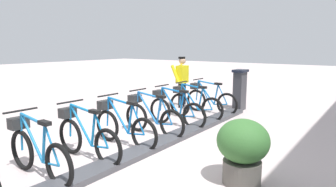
{
  "coord_description": "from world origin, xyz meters",
  "views": [
    {
      "loc": [
        -3.54,
        3.84,
        2.01
      ],
      "look_at": [
        0.5,
        -1.66,
        0.9
      ],
      "focal_mm": 31.47,
      "sensor_mm": 36.0,
      "label": 1
    }
  ],
  "objects_px": {
    "bike_docked_1": "(193,104)",
    "planter_bush": "(243,148)",
    "bike_docked_3": "(151,116)",
    "bike_docked_5": "(85,136)",
    "worker_near_rack": "(182,80)",
    "bike_docked_0": "(209,99)",
    "payment_kiosk": "(240,89)",
    "bike_docked_2": "(174,109)",
    "bike_docked_6": "(36,150)",
    "bike_docked_4": "(122,125)"
  },
  "relations": [
    {
      "from": "bike_docked_0",
      "to": "bike_docked_3",
      "type": "relative_size",
      "value": 1.0
    },
    {
      "from": "payment_kiosk",
      "to": "bike_docked_5",
      "type": "bearing_deg",
      "value": 84.07
    },
    {
      "from": "payment_kiosk",
      "to": "bike_docked_5",
      "type": "distance_m",
      "value": 5.54
    },
    {
      "from": "payment_kiosk",
      "to": "bike_docked_6",
      "type": "distance_m",
      "value": 6.45
    },
    {
      "from": "bike_docked_4",
      "to": "planter_bush",
      "type": "xyz_separation_m",
      "value": [
        -2.62,
        0.17,
        0.11
      ]
    },
    {
      "from": "bike_docked_1",
      "to": "bike_docked_4",
      "type": "xyz_separation_m",
      "value": [
        0.0,
        2.75,
        0.0
      ]
    },
    {
      "from": "bike_docked_0",
      "to": "bike_docked_3",
      "type": "distance_m",
      "value": 2.75
    },
    {
      "from": "bike_docked_3",
      "to": "worker_near_rack",
      "type": "bearing_deg",
      "value": -69.37
    },
    {
      "from": "bike_docked_0",
      "to": "bike_docked_6",
      "type": "bearing_deg",
      "value": 90.0
    },
    {
      "from": "payment_kiosk",
      "to": "bike_docked_1",
      "type": "bearing_deg",
      "value": 72.79
    },
    {
      "from": "bike_docked_5",
      "to": "bike_docked_1",
      "type": "bearing_deg",
      "value": -90.0
    },
    {
      "from": "payment_kiosk",
      "to": "worker_near_rack",
      "type": "xyz_separation_m",
      "value": [
        1.67,
        0.77,
        0.24
      ]
    },
    {
      "from": "bike_docked_5",
      "to": "bike_docked_6",
      "type": "xyz_separation_m",
      "value": [
        0.0,
        0.92,
        0.0
      ]
    },
    {
      "from": "bike_docked_2",
      "to": "bike_docked_6",
      "type": "relative_size",
      "value": 1.0
    },
    {
      "from": "bike_docked_5",
      "to": "payment_kiosk",
      "type": "bearing_deg",
      "value": -95.93
    },
    {
      "from": "bike_docked_3",
      "to": "bike_docked_5",
      "type": "relative_size",
      "value": 1.0
    },
    {
      "from": "bike_docked_1",
      "to": "bike_docked_3",
      "type": "distance_m",
      "value": 1.83
    },
    {
      "from": "bike_docked_1",
      "to": "bike_docked_4",
      "type": "distance_m",
      "value": 2.75
    },
    {
      "from": "bike_docked_5",
      "to": "planter_bush",
      "type": "distance_m",
      "value": 2.73
    },
    {
      "from": "bike_docked_3",
      "to": "bike_docked_5",
      "type": "xyz_separation_m",
      "value": [
        0.0,
        1.83,
        0.0
      ]
    },
    {
      "from": "bike_docked_6",
      "to": "payment_kiosk",
      "type": "bearing_deg",
      "value": -95.09
    },
    {
      "from": "bike_docked_3",
      "to": "bike_docked_6",
      "type": "height_order",
      "value": "same"
    },
    {
      "from": "bike_docked_6",
      "to": "planter_bush",
      "type": "bearing_deg",
      "value": -147.57
    },
    {
      "from": "bike_docked_2",
      "to": "bike_docked_3",
      "type": "height_order",
      "value": "same"
    },
    {
      "from": "bike_docked_1",
      "to": "bike_docked_5",
      "type": "distance_m",
      "value": 3.66
    },
    {
      "from": "bike_docked_3",
      "to": "bike_docked_6",
      "type": "bearing_deg",
      "value": 90.0
    },
    {
      "from": "planter_bush",
      "to": "bike_docked_5",
      "type": "bearing_deg",
      "value": 15.96
    },
    {
      "from": "bike_docked_0",
      "to": "bike_docked_2",
      "type": "xyz_separation_m",
      "value": [
        0.0,
        1.83,
        0.0
      ]
    },
    {
      "from": "payment_kiosk",
      "to": "planter_bush",
      "type": "distance_m",
      "value": 5.18
    },
    {
      "from": "bike_docked_3",
      "to": "bike_docked_2",
      "type": "bearing_deg",
      "value": -90.0
    },
    {
      "from": "bike_docked_0",
      "to": "bike_docked_5",
      "type": "distance_m",
      "value": 4.58
    },
    {
      "from": "bike_docked_6",
      "to": "worker_near_rack",
      "type": "xyz_separation_m",
      "value": [
        1.1,
        -5.66,
        0.48
      ]
    },
    {
      "from": "bike_docked_1",
      "to": "planter_bush",
      "type": "distance_m",
      "value": 3.92
    },
    {
      "from": "bike_docked_1",
      "to": "planter_bush",
      "type": "xyz_separation_m",
      "value": [
        -2.62,
        2.91,
        0.11
      ]
    },
    {
      "from": "bike_docked_1",
      "to": "bike_docked_4",
      "type": "bearing_deg",
      "value": 90.0
    },
    {
      "from": "bike_docked_2",
      "to": "bike_docked_5",
      "type": "height_order",
      "value": "same"
    },
    {
      "from": "planter_bush",
      "to": "bike_docked_2",
      "type": "bearing_deg",
      "value": -37.3
    },
    {
      "from": "bike_docked_5",
      "to": "worker_near_rack",
      "type": "height_order",
      "value": "worker_near_rack"
    },
    {
      "from": "bike_docked_0",
      "to": "bike_docked_1",
      "type": "relative_size",
      "value": 1.0
    },
    {
      "from": "bike_docked_4",
      "to": "bike_docked_6",
      "type": "bearing_deg",
      "value": 90.0
    },
    {
      "from": "bike_docked_5",
      "to": "planter_bush",
      "type": "bearing_deg",
      "value": -164.04
    },
    {
      "from": "bike_docked_3",
      "to": "bike_docked_4",
      "type": "distance_m",
      "value": 0.92
    },
    {
      "from": "payment_kiosk",
      "to": "bike_docked_2",
      "type": "distance_m",
      "value": 2.83
    },
    {
      "from": "bike_docked_0",
      "to": "bike_docked_3",
      "type": "xyz_separation_m",
      "value": [
        0.0,
        2.75,
        0.0
      ]
    },
    {
      "from": "bike_docked_0",
      "to": "worker_near_rack",
      "type": "relative_size",
      "value": 1.04
    },
    {
      "from": "bike_docked_6",
      "to": "bike_docked_1",
      "type": "bearing_deg",
      "value": -90.0
    },
    {
      "from": "bike_docked_1",
      "to": "worker_near_rack",
      "type": "height_order",
      "value": "worker_near_rack"
    },
    {
      "from": "bike_docked_1",
      "to": "bike_docked_6",
      "type": "relative_size",
      "value": 1.0
    },
    {
      "from": "payment_kiosk",
      "to": "worker_near_rack",
      "type": "height_order",
      "value": "worker_near_rack"
    },
    {
      "from": "bike_docked_2",
      "to": "bike_docked_3",
      "type": "xyz_separation_m",
      "value": [
        0.0,
        0.92,
        0.0
      ]
    }
  ]
}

